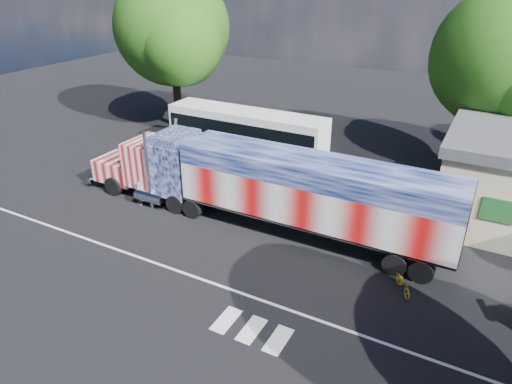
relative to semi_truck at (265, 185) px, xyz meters
The scene contains 8 objects.
ground 3.91m from the semi_truck, 101.69° to the right, with size 100.00×100.00×0.00m, color black.
lane_markings 7.25m from the semi_truck, 80.70° to the right, with size 30.00×2.67×0.01m.
semi_truck is the anchor object (origin of this frame).
coach_bus 10.50m from the semi_truck, 125.09° to the left, with size 12.45×2.90×3.62m.
woman 8.28m from the semi_truck, 169.70° to the right, with size 0.54×0.36×1.49m, color slate.
bicycle 8.78m from the semi_truck, 16.04° to the right, with size 0.57×1.62×0.85m, color gold.
tree_nw_a 20.36m from the semi_truck, 140.96° to the left, with size 10.17×9.69×13.46m.
tree_ne_a 18.17m from the semi_truck, 54.69° to the left, with size 9.52×9.07×12.43m.
Camera 1 is at (10.83, -17.10, 13.13)m, focal length 32.00 mm.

